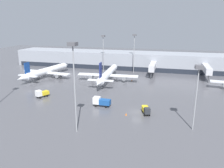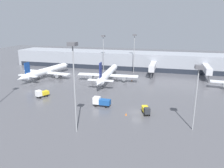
# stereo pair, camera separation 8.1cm
# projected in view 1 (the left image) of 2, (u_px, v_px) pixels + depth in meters

# --- Properties ---
(ground_plane) EXTENTS (320.00, 320.00, 0.00)m
(ground_plane) POSITION_uv_depth(u_px,v_px,m) (137.00, 112.00, 62.48)
(ground_plane) COLOR #4C4C51
(terminal_building) EXTENTS (160.00, 31.11, 9.00)m
(terminal_building) POSITION_uv_depth(u_px,v_px,m) (154.00, 61.00, 118.78)
(terminal_building) COLOR gray
(terminal_building) RESTS_ON ground_plane
(parked_jet_0) EXTENTS (26.42, 36.43, 10.46)m
(parked_jet_0) POSITION_uv_depth(u_px,v_px,m) (108.00, 74.00, 94.49)
(parked_jet_0) COLOR silver
(parked_jet_0) RESTS_ON ground_plane
(parked_jet_1) EXTENTS (24.81, 35.37, 8.84)m
(parked_jet_1) POSITION_uv_depth(u_px,v_px,m) (46.00, 71.00, 102.29)
(parked_jet_1) COLOR silver
(parked_jet_1) RESTS_ON ground_plane
(service_truck_0) EXTENTS (3.61, 4.75, 2.66)m
(service_truck_0) POSITION_uv_depth(u_px,v_px,m) (42.00, 93.00, 74.73)
(service_truck_0) COLOR gold
(service_truck_0) RESTS_ON ground_plane
(service_truck_1) EXTENTS (2.90, 4.48, 2.31)m
(service_truck_1) POSITION_uv_depth(u_px,v_px,m) (146.00, 110.00, 60.79)
(service_truck_1) COLOR gold
(service_truck_1) RESTS_ON ground_plane
(service_truck_2) EXTENTS (5.38, 2.22, 2.85)m
(service_truck_2) POSITION_uv_depth(u_px,v_px,m) (101.00, 101.00, 66.59)
(service_truck_2) COLOR #19478C
(service_truck_2) RESTS_ON ground_plane
(traffic_cone_0) EXTENTS (0.46, 0.46, 0.59)m
(traffic_cone_0) POSITION_uv_depth(u_px,v_px,m) (126.00, 114.00, 60.42)
(traffic_cone_0) COLOR orange
(traffic_cone_0) RESTS_ON ground_plane
(traffic_cone_1) EXTENTS (0.47, 0.47, 0.64)m
(traffic_cone_1) POSITION_uv_depth(u_px,v_px,m) (132.00, 80.00, 96.18)
(traffic_cone_1) COLOR orange
(traffic_cone_1) RESTS_ON ground_plane
(apron_light_mast_0) EXTENTS (1.80, 1.80, 20.79)m
(apron_light_mast_0) POSITION_uv_depth(u_px,v_px,m) (74.00, 64.00, 47.10)
(apron_light_mast_0) COLOR gray
(apron_light_mast_0) RESTS_ON ground_plane
(apron_light_mast_2) EXTENTS (1.80, 1.80, 18.73)m
(apron_light_mast_2) POSITION_uv_depth(u_px,v_px,m) (103.00, 43.00, 110.33)
(apron_light_mast_2) COLOR gray
(apron_light_mast_2) RESTS_ON ground_plane
(apron_light_mast_5) EXTENTS (1.80, 1.80, 15.64)m
(apron_light_mast_5) POSITION_uv_depth(u_px,v_px,m) (198.00, 79.00, 48.96)
(apron_light_mast_5) COLOR gray
(apron_light_mast_5) RESTS_ON ground_plane
(apron_light_mast_7) EXTENTS (1.80, 1.80, 19.33)m
(apron_light_mast_7) POSITION_uv_depth(u_px,v_px,m) (134.00, 43.00, 108.38)
(apron_light_mast_7) COLOR gray
(apron_light_mast_7) RESTS_ON ground_plane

